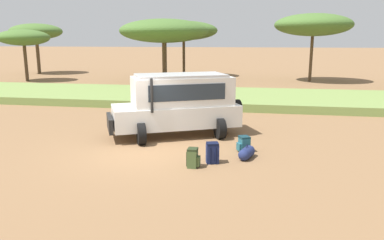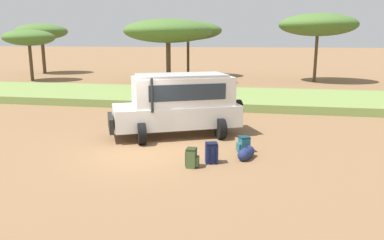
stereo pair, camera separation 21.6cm
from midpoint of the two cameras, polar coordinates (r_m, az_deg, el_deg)
ground_plane at (r=12.86m, az=-6.97°, el=-4.93°), size 320.00×320.00×0.00m
grass_bank at (r=23.47m, az=1.40°, el=3.55°), size 120.00×7.00×0.44m
safari_vehicle at (r=14.78m, az=-1.56°, el=2.57°), size 5.36×3.90×2.44m
backpack_beside_front_wheel at (r=11.66m, az=3.51°, el=-5.05°), size 0.45×0.47×0.65m
backpack_cluster_center at (r=12.91m, az=8.37°, el=-3.69°), size 0.49×0.48×0.54m
backpack_near_rear_wheel at (r=11.27m, az=0.53°, el=-5.81°), size 0.40×0.36×0.59m
duffel_bag_low_black_case at (r=12.22m, az=8.75°, el=-5.01°), size 0.53×0.87×0.47m
acacia_tree_far_left at (r=45.09m, az=-21.83°, el=12.38°), size 5.66×5.17×5.40m
acacia_tree_left_mid at (r=37.39m, az=-23.46°, el=11.42°), size 4.68×4.13×4.60m
acacia_tree_centre_back at (r=32.54m, az=-3.48°, el=13.38°), size 7.54×7.27×5.43m
acacia_tree_right_mid at (r=38.58m, az=-0.45°, el=13.46°), size 6.81×6.04×5.54m
acacia_tree_far_right at (r=35.40m, az=18.82°, el=13.56°), size 6.73×6.14×5.96m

